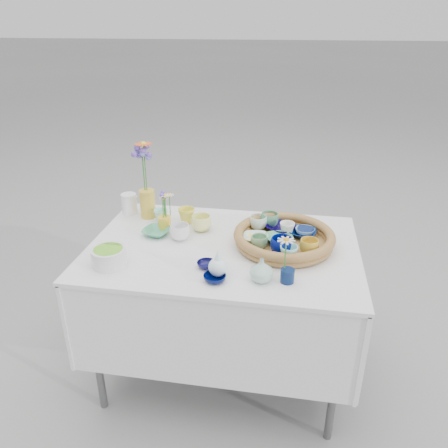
% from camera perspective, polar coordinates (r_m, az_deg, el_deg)
% --- Properties ---
extents(ground, '(80.00, 80.00, 0.00)m').
position_cam_1_polar(ground, '(2.51, -0.08, -18.44)').
color(ground, gray).
extents(display_table, '(1.26, 0.86, 0.77)m').
position_cam_1_polar(display_table, '(2.51, -0.08, -18.44)').
color(display_table, white).
rests_on(display_table, ground).
extents(wicker_tray, '(0.47, 0.47, 0.08)m').
position_cam_1_polar(wicker_tray, '(2.06, 7.84, -1.87)').
color(wicker_tray, brown).
rests_on(wicker_tray, display_table).
extents(tray_ceramic_0, '(0.18, 0.18, 0.03)m').
position_cam_1_polar(tray_ceramic_0, '(2.17, 7.42, -0.56)').
color(tray_ceramic_0, '#08003B').
rests_on(tray_ceramic_0, wicker_tray).
extents(tray_ceramic_1, '(0.15, 0.15, 0.03)m').
position_cam_1_polar(tray_ceramic_1, '(2.14, 10.23, -1.19)').
color(tray_ceramic_1, '#05194C').
rests_on(tray_ceramic_1, wicker_tray).
extents(tray_ceramic_2, '(0.11, 0.11, 0.07)m').
position_cam_1_polar(tray_ceramic_2, '(1.98, 11.06, -2.91)').
color(tray_ceramic_2, gold).
rests_on(tray_ceramic_2, wicker_tray).
extents(tray_ceramic_3, '(0.16, 0.16, 0.03)m').
position_cam_1_polar(tray_ceramic_3, '(2.07, 7.24, -1.94)').
color(tray_ceramic_3, '#4D9E6C').
rests_on(tray_ceramic_3, wicker_tray).
extents(tray_ceramic_4, '(0.09, 0.09, 0.06)m').
position_cam_1_polar(tray_ceramic_4, '(1.99, 4.61, -2.38)').
color(tray_ceramic_4, '#79AC77').
rests_on(tray_ceramic_4, wicker_tray).
extents(tray_ceramic_5, '(0.13, 0.13, 0.03)m').
position_cam_1_polar(tray_ceramic_5, '(2.07, 4.15, -1.84)').
color(tray_ceramic_5, silver).
rests_on(tray_ceramic_5, wicker_tray).
extents(tray_ceramic_6, '(0.09, 0.09, 0.07)m').
position_cam_1_polar(tray_ceramic_6, '(2.17, 4.49, 0.19)').
color(tray_ceramic_6, silver).
rests_on(tray_ceramic_6, wicker_tray).
extents(tray_ceramic_7, '(0.09, 0.09, 0.07)m').
position_cam_1_polar(tray_ceramic_7, '(2.12, 8.24, -0.67)').
color(tray_ceramic_7, white).
rests_on(tray_ceramic_7, wicker_tray).
extents(tray_ceramic_8, '(0.12, 0.12, 0.03)m').
position_cam_1_polar(tray_ceramic_8, '(2.16, 10.53, -0.92)').
color(tray_ceramic_8, '#9CD1E6').
rests_on(tray_ceramic_8, wicker_tray).
extents(tray_ceramic_9, '(0.13, 0.13, 0.08)m').
position_cam_1_polar(tray_ceramic_9, '(1.95, 7.52, -2.88)').
color(tray_ceramic_9, '#030F70').
rests_on(tray_ceramic_9, wicker_tray).
extents(tray_ceramic_10, '(0.11, 0.11, 0.02)m').
position_cam_1_polar(tray_ceramic_10, '(2.06, 2.83, -2.00)').
color(tray_ceramic_10, '#FFDD70').
rests_on(tray_ceramic_10, wicker_tray).
extents(tray_ceramic_11, '(0.10, 0.10, 0.07)m').
position_cam_1_polar(tray_ceramic_11, '(1.90, 8.45, -3.85)').
color(tray_ceramic_11, '#87DBD5').
rests_on(tray_ceramic_11, wicker_tray).
extents(tray_ceramic_12, '(0.11, 0.11, 0.07)m').
position_cam_1_polar(tray_ceramic_12, '(2.20, 5.98, 0.54)').
color(tray_ceramic_12, '#4A8F6A').
rests_on(tray_ceramic_12, wicker_tray).
extents(loose_ceramic_0, '(0.11, 0.11, 0.08)m').
position_cam_1_polar(loose_ceramic_0, '(2.28, -4.89, 1.09)').
color(loose_ceramic_0, yellow).
rests_on(loose_ceramic_0, display_table).
extents(loose_ceramic_1, '(0.14, 0.14, 0.08)m').
position_cam_1_polar(loose_ceramic_1, '(2.19, -2.99, 0.12)').
color(loose_ceramic_1, '#F3F388').
rests_on(loose_ceramic_1, display_table).
extents(loose_ceramic_2, '(0.15, 0.15, 0.03)m').
position_cam_1_polar(loose_ceramic_2, '(2.18, -8.82, -1.02)').
color(loose_ceramic_2, '#4BAA80').
rests_on(loose_ceramic_2, display_table).
extents(loose_ceramic_3, '(0.11, 0.11, 0.08)m').
position_cam_1_polar(loose_ceramic_3, '(2.11, -5.80, -1.06)').
color(loose_ceramic_3, white).
rests_on(loose_ceramic_3, display_table).
extents(loose_ceramic_4, '(0.10, 0.10, 0.03)m').
position_cam_1_polar(loose_ceramic_4, '(1.88, -2.30, -5.33)').
color(loose_ceramic_4, '#0C0B3F').
rests_on(loose_ceramic_4, display_table).
extents(loose_ceramic_5, '(0.08, 0.08, 0.07)m').
position_cam_1_polar(loose_ceramic_5, '(2.31, -8.24, 1.09)').
color(loose_ceramic_5, '#AAEFD8').
rests_on(loose_ceramic_5, display_table).
extents(loose_ceramic_6, '(0.12, 0.12, 0.03)m').
position_cam_1_polar(loose_ceramic_6, '(1.79, -1.22, -7.07)').
color(loose_ceramic_6, '#02093A').
rests_on(loose_ceramic_6, display_table).
extents(fluted_bowl, '(0.15, 0.15, 0.08)m').
position_cam_1_polar(fluted_bowl, '(1.95, -14.78, -4.17)').
color(fluted_bowl, silver).
rests_on(fluted_bowl, display_table).
extents(bud_vase_paleblue, '(0.11, 0.11, 0.12)m').
position_cam_1_polar(bud_vase_paleblue, '(1.80, -0.78, -5.06)').
color(bud_vase_paleblue, silver).
rests_on(bud_vase_paleblue, display_table).
extents(bud_vase_seafoam, '(0.13, 0.13, 0.10)m').
position_cam_1_polar(bud_vase_seafoam, '(1.78, 4.93, -6.00)').
color(bud_vase_seafoam, '#99C5B5').
rests_on(bud_vase_seafoam, display_table).
extents(bud_vase_cobalt, '(0.07, 0.07, 0.06)m').
position_cam_1_polar(bud_vase_cobalt, '(1.80, 8.28, -6.70)').
color(bud_vase_cobalt, '#081A42').
rests_on(bud_vase_cobalt, display_table).
extents(single_daisy, '(0.09, 0.09, 0.15)m').
position_cam_1_polar(single_daisy, '(1.76, 8.01, -3.95)').
color(single_daisy, silver).
rests_on(single_daisy, bud_vase_cobalt).
extents(tall_vase_yellow, '(0.10, 0.10, 0.15)m').
position_cam_1_polar(tall_vase_yellow, '(2.36, -9.95, 2.62)').
color(tall_vase_yellow, gold).
rests_on(tall_vase_yellow, display_table).
extents(gerbera, '(0.12, 0.12, 0.27)m').
position_cam_1_polar(gerbera, '(2.30, -10.26, 7.28)').
color(gerbera, orange).
rests_on(gerbera, tall_vase_yellow).
extents(hydrangea, '(0.09, 0.09, 0.28)m').
position_cam_1_polar(hydrangea, '(2.31, -10.47, 6.74)').
color(hydrangea, '#6044A9').
rests_on(hydrangea, tall_vase_yellow).
extents(white_pitcher, '(0.12, 0.09, 0.11)m').
position_cam_1_polar(white_pitcher, '(2.44, -12.26, 2.61)').
color(white_pitcher, white).
rests_on(white_pitcher, display_table).
extents(daisy_cup, '(0.07, 0.07, 0.07)m').
position_cam_1_polar(daisy_cup, '(2.22, -7.77, 0.12)').
color(daisy_cup, yellow).
rests_on(daisy_cup, display_table).
extents(daisy_posy, '(0.09, 0.09, 0.14)m').
position_cam_1_polar(daisy_posy, '(2.19, -7.69, 2.74)').
color(daisy_posy, silver).
rests_on(daisy_posy, daisy_cup).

